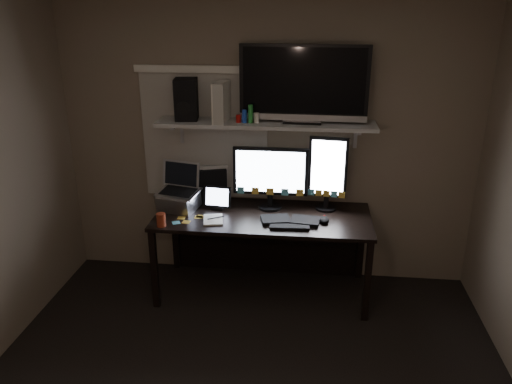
# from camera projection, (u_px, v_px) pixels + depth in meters

# --- Properties ---
(back_wall) EXTENTS (3.60, 0.00, 3.60)m
(back_wall) POSITION_uv_depth(u_px,v_px,m) (267.00, 143.00, 4.34)
(back_wall) COLOR #746853
(back_wall) RESTS_ON floor
(window_blinds) EXTENTS (1.10, 0.02, 1.10)m
(window_blinds) POSITION_uv_depth(u_px,v_px,m) (205.00, 136.00, 4.37)
(window_blinds) COLOR #B9B2A6
(window_blinds) RESTS_ON back_wall
(desk) EXTENTS (1.80, 0.75, 0.73)m
(desk) POSITION_uv_depth(u_px,v_px,m) (264.00, 228.00, 4.35)
(desk) COLOR black
(desk) RESTS_ON floor
(wall_shelf) EXTENTS (1.80, 0.35, 0.03)m
(wall_shelf) POSITION_uv_depth(u_px,v_px,m) (266.00, 124.00, 4.10)
(wall_shelf) COLOR #B1B1AC
(wall_shelf) RESTS_ON back_wall
(monitor_landscape) EXTENTS (0.64, 0.07, 0.56)m
(monitor_landscape) POSITION_uv_depth(u_px,v_px,m) (270.00, 178.00, 4.23)
(monitor_landscape) COLOR black
(monitor_landscape) RESTS_ON desk
(monitor_portrait) EXTENTS (0.33, 0.10, 0.65)m
(monitor_portrait) POSITION_uv_depth(u_px,v_px,m) (328.00, 173.00, 4.19)
(monitor_portrait) COLOR black
(monitor_portrait) RESTS_ON desk
(keyboard) EXTENTS (0.49, 0.21, 0.03)m
(keyboard) POSITION_uv_depth(u_px,v_px,m) (290.00, 220.00, 4.04)
(keyboard) COLOR black
(keyboard) RESTS_ON desk
(mouse) EXTENTS (0.08, 0.12, 0.04)m
(mouse) POSITION_uv_depth(u_px,v_px,m) (324.00, 220.00, 4.04)
(mouse) COLOR black
(mouse) RESTS_ON desk
(notepad) EXTENTS (0.19, 0.24, 0.01)m
(notepad) POSITION_uv_depth(u_px,v_px,m) (213.00, 220.00, 4.08)
(notepad) COLOR beige
(notepad) RESTS_ON desk
(tablet) EXTENTS (0.25, 0.13, 0.21)m
(tablet) POSITION_uv_depth(u_px,v_px,m) (217.00, 198.00, 4.27)
(tablet) COLOR black
(tablet) RESTS_ON desk
(file_sorter) EXTENTS (0.27, 0.18, 0.31)m
(file_sorter) POSITION_uv_depth(u_px,v_px,m) (213.00, 183.00, 4.46)
(file_sorter) COLOR black
(file_sorter) RESTS_ON desk
(laptop) EXTENTS (0.40, 0.36, 0.39)m
(laptop) POSITION_uv_depth(u_px,v_px,m) (178.00, 188.00, 4.23)
(laptop) COLOR #B3B3B8
(laptop) RESTS_ON desk
(cup) EXTENTS (0.09, 0.09, 0.11)m
(cup) POSITION_uv_depth(u_px,v_px,m) (161.00, 220.00, 3.95)
(cup) COLOR maroon
(cup) RESTS_ON desk
(sticky_notes) EXTENTS (0.28, 0.22, 0.00)m
(sticky_notes) POSITION_uv_depth(u_px,v_px,m) (195.00, 218.00, 4.11)
(sticky_notes) COLOR gold
(sticky_notes) RESTS_ON desk
(tv) EXTENTS (1.04, 0.22, 0.62)m
(tv) POSITION_uv_depth(u_px,v_px,m) (304.00, 84.00, 3.97)
(tv) COLOR black
(tv) RESTS_ON wall_shelf
(game_console) EXTENTS (0.11, 0.28, 0.32)m
(game_console) POSITION_uv_depth(u_px,v_px,m) (221.00, 102.00, 4.05)
(game_console) COLOR silver
(game_console) RESTS_ON wall_shelf
(speaker) EXTENTS (0.21, 0.25, 0.34)m
(speaker) POSITION_uv_depth(u_px,v_px,m) (186.00, 99.00, 4.13)
(speaker) COLOR black
(speaker) RESTS_ON wall_shelf
(bottles) EXTENTS (0.25, 0.09, 0.15)m
(bottles) POSITION_uv_depth(u_px,v_px,m) (247.00, 113.00, 4.04)
(bottles) COLOR #A50F0C
(bottles) RESTS_ON wall_shelf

